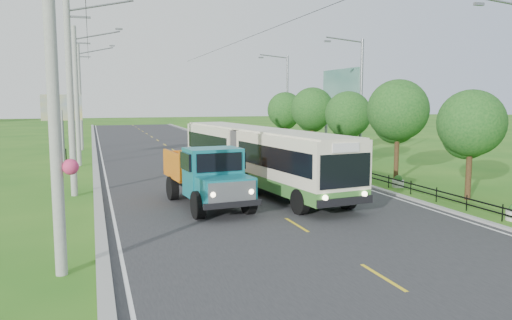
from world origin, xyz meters
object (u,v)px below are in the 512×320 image
pole_nearest (56,95)px  planter_mid (332,164)px  streetlight_mid (359,98)px  tree_second (470,127)px  planter_near (398,182)px  planter_far (289,153)px  pole_near (71,94)px  streetlight_far (286,99)px  dump_truck (207,172)px  pole_mid (77,96)px  pole_far (80,96)px  tree_back (285,112)px  tree_third (397,114)px  bus (257,153)px  billboard_right (340,93)px  tree_fourth (348,117)px  tree_fifth (312,111)px  billboard_left (62,112)px

pole_nearest → planter_mid: 24.38m
streetlight_mid → planter_mid: streetlight_mid is taller
tree_second → planter_near: (-1.26, 3.86, -3.23)m
pole_nearest → tree_second: size_ratio=1.89×
planter_far → planter_near: bearing=-90.0°
pole_near → streetlight_far: pole_near is taller
dump_truck → streetlight_mid: bearing=30.5°
planter_mid → planter_near: bearing=-90.0°
pole_mid → dump_truck: pole_mid is taller
pole_far → pole_nearest: bearing=-90.0°
pole_far → tree_back: size_ratio=1.82×
pole_mid → planter_mid: size_ratio=14.93×
tree_third → bus: tree_third is taller
pole_mid → planter_near: 23.08m
planter_far → billboard_right: billboard_right is taller
tree_second → planter_far: size_ratio=7.91×
tree_back → streetlight_mid: 12.23m
tree_second → planter_near: size_ratio=7.91×
tree_fourth → streetlight_far: 13.94m
tree_second → tree_fifth: tree_fifth is taller
tree_fourth → planter_mid: tree_fourth is taller
pole_near → planter_near: size_ratio=14.93×
pole_nearest → planter_mid: bearing=45.3°
tree_back → streetlight_far: size_ratio=0.61×
billboard_left → bus: size_ratio=0.31×
tree_fourth → planter_near: tree_fourth is taller
planter_far → bus: size_ratio=0.04×
tree_second → billboard_right: 18.12m
streetlight_mid → bus: bearing=-149.4°
billboard_right → billboard_left: bearing=169.6°
streetlight_mid → pole_near: bearing=-165.2°
tree_third → streetlight_mid: streetlight_mid is taller
pole_mid → billboard_left: 3.47m
tree_third → billboard_right: (2.44, 11.86, 1.36)m
tree_fourth → dump_truck: size_ratio=0.81×
streetlight_far → bus: streetlight_far is taller
planter_near → tree_second: bearing=-72.0°
pole_near → planter_far: bearing=37.6°
tree_fifth → billboard_right: bearing=-3.3°
tree_fourth → pole_near: bearing=-164.2°
streetlight_mid → planter_near: (-2.04, -8.00, -4.62)m
tree_fifth → bus: (-8.67, -11.72, -1.94)m
streetlight_mid → billboard_right: 6.24m
tree_fifth → streetlight_mid: streetlight_mid is taller
pole_mid → tree_fourth: 19.43m
streetlight_mid → planter_mid: (-2.04, -0.00, -4.62)m
bus → tree_fifth: bearing=46.5°
tree_second → streetlight_far: size_ratio=0.58×
pole_nearest → tree_fourth: 24.96m
planter_mid → dump_truck: (-11.09, -9.47, 1.26)m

